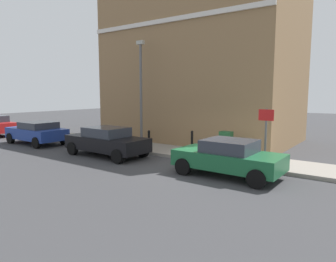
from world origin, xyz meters
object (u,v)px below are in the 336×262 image
object	(u,v)px
car_blue	(37,132)
car_black	(107,141)
bollard_near_cabinet	(192,140)
bollard_far_kerb	(149,140)
street_sign	(266,129)
car_green	(228,157)
lamppost	(141,88)
utility_cabinet	(226,145)

from	to	relation	value
car_blue	car_black	bearing A→B (deg)	-179.50
bollard_near_cabinet	bollard_far_kerb	size ratio (longest dim) A/B	1.00
bollard_near_cabinet	street_sign	size ratio (longest dim) A/B	0.45
car_green	lamppost	xyz separation A→B (m)	(2.74, 6.54, 2.59)
car_green	car_black	distance (m)	6.31
street_sign	lamppost	xyz separation A→B (m)	(1.11, 7.36, 1.64)
car_black	utility_cabinet	world-z (taller)	car_black
utility_cabinet	lamppost	size ratio (longest dim) A/B	0.20
bollard_near_cabinet	lamppost	distance (m)	4.24
lamppost	utility_cabinet	bearing A→B (deg)	-91.58
utility_cabinet	car_black	bearing A→B (deg)	118.37
car_blue	lamppost	distance (m)	6.94
car_green	lamppost	bearing A→B (deg)	-22.09
utility_cabinet	bollard_far_kerb	distance (m)	3.87
car_green	utility_cabinet	bearing A→B (deg)	-62.61
bollard_near_cabinet	bollard_far_kerb	distance (m)	2.16
utility_cabinet	street_sign	xyz separation A→B (m)	(-0.97, -2.13, 0.98)
street_sign	car_green	bearing A→B (deg)	153.37
bollard_near_cabinet	lamppost	xyz separation A→B (m)	(0.04, 3.35, 2.60)
bollard_far_kerb	lamppost	bearing A→B (deg)	51.96
car_blue	street_sign	xyz separation A→B (m)	(1.72, -13.14, 0.94)
bollard_far_kerb	street_sign	bearing A→B (deg)	-89.34
car_black	car_blue	distance (m)	6.02
car_black	car_blue	bearing A→B (deg)	1.12
utility_cabinet	bollard_near_cabinet	distance (m)	1.89
bollard_far_kerb	lamppost	world-z (taller)	lamppost
car_blue	lamppost	bearing A→B (deg)	-153.32
bollard_near_cabinet	street_sign	bearing A→B (deg)	-104.91
bollard_near_cabinet	bollard_far_kerb	world-z (taller)	same
car_black	utility_cabinet	distance (m)	5.68
utility_cabinet	lamppost	xyz separation A→B (m)	(0.14, 5.23, 2.62)
car_green	street_sign	xyz separation A→B (m)	(1.63, -0.82, 0.95)
car_green	bollard_near_cabinet	size ratio (longest dim) A/B	3.79
car_black	bollard_near_cabinet	size ratio (longest dim) A/B	4.17
bollard_near_cabinet	street_sign	xyz separation A→B (m)	(-1.07, -4.01, 0.96)
bollard_far_kerb	lamppost	size ratio (longest dim) A/B	0.18
street_sign	lamppost	world-z (taller)	lamppost
car_green	bollard_near_cabinet	xyz separation A→B (m)	(2.70, 3.19, -0.01)
car_black	utility_cabinet	bearing A→B (deg)	-150.39
utility_cabinet	car_green	bearing A→B (deg)	-153.24
car_green	bollard_near_cabinet	world-z (taller)	car_green
car_green	bollard_far_kerb	world-z (taller)	car_green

